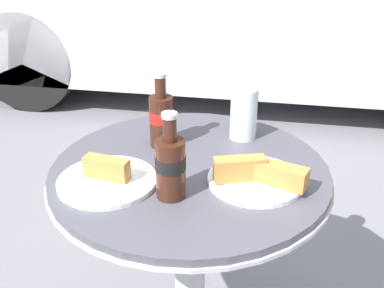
{
  "coord_description": "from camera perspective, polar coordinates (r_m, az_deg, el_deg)",
  "views": [
    {
      "loc": [
        0.2,
        -1.06,
        1.3
      ],
      "look_at": [
        0.0,
        0.04,
        0.74
      ],
      "focal_mm": 45.0,
      "sensor_mm": 36.0,
      "label": 1
    }
  ],
  "objects": [
    {
      "name": "drinking_glass",
      "position": [
        1.38,
        6.13,
        3.4
      ],
      "size": [
        0.08,
        0.08,
        0.15
      ],
      "color": "black",
      "rests_on": "bistro_table"
    },
    {
      "name": "lunch_plate_near",
      "position": [
        1.19,
        -10.02,
        -4.01
      ],
      "size": [
        0.24,
        0.24,
        0.07
      ],
      "color": "white",
      "rests_on": "bistro_table"
    },
    {
      "name": "lunch_plate_far",
      "position": [
        1.17,
        7.78,
        -3.79
      ],
      "size": [
        0.24,
        0.23,
        0.07
      ],
      "color": "white",
      "rests_on": "bistro_table"
    },
    {
      "name": "bistro_table",
      "position": [
        1.33,
        -0.28,
        -9.07
      ],
      "size": [
        0.73,
        0.73,
        0.69
      ],
      "color": "#B7B7BC",
      "rests_on": "ground_plane"
    },
    {
      "name": "cola_bottle_right",
      "position": [
        1.32,
        -3.66,
        3.1
      ],
      "size": [
        0.07,
        0.07,
        0.21
      ],
      "color": "#3D1E14",
      "rests_on": "bistro_table"
    },
    {
      "name": "parked_car",
      "position": [
        3.81,
        5.94,
        16.56
      ],
      "size": [
        4.56,
        1.83,
        1.33
      ],
      "color": "#B7B7BC",
      "rests_on": "ground_plane"
    },
    {
      "name": "cola_bottle_left",
      "position": [
        1.09,
        -2.57,
        -2.49
      ],
      "size": [
        0.07,
        0.07,
        0.21
      ],
      "color": "#3D1E14",
      "rests_on": "bistro_table"
    }
  ]
}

